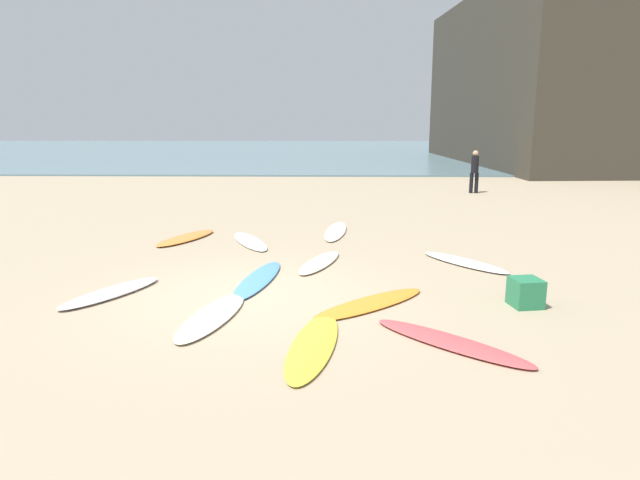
% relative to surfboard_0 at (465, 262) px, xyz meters
% --- Properties ---
extents(ground_plane, '(120.00, 120.00, 0.00)m').
position_rel_surfboard_0_xyz_m(ground_plane, '(-4.00, -2.13, -0.04)').
color(ground_plane, tan).
extents(ocean_water, '(120.00, 40.00, 0.08)m').
position_rel_surfboard_0_xyz_m(ocean_water, '(-4.00, 36.61, 0.00)').
color(ocean_water, slate).
rests_on(ocean_water, ground_plane).
extents(surfboard_0, '(1.68, 1.99, 0.08)m').
position_rel_surfboard_0_xyz_m(surfboard_0, '(0.00, 0.00, 0.00)').
color(surfboard_0, silver).
rests_on(surfboard_0, ground_plane).
extents(surfboard_1, '(0.98, 2.21, 0.07)m').
position_rel_surfboard_0_xyz_m(surfboard_1, '(-4.38, -3.18, -0.00)').
color(surfboard_1, white).
rests_on(surfboard_1, ground_plane).
extents(surfboard_2, '(2.08, 1.95, 0.06)m').
position_rel_surfboard_0_xyz_m(surfboard_2, '(-2.04, -2.55, -0.01)').
color(surfboard_2, orange).
rests_on(surfboard_2, ground_plane).
extents(surfboard_3, '(0.78, 2.60, 0.07)m').
position_rel_surfboard_0_xyz_m(surfboard_3, '(-2.55, 3.10, -0.00)').
color(surfboard_3, '#F2E4CF').
rests_on(surfboard_3, ground_plane).
extents(surfboard_4, '(1.36, 2.23, 0.06)m').
position_rel_surfboard_0_xyz_m(surfboard_4, '(-4.55, 1.86, -0.01)').
color(surfboard_4, white).
rests_on(surfboard_4, ground_plane).
extents(surfboard_5, '(2.01, 1.91, 0.07)m').
position_rel_surfboard_0_xyz_m(surfboard_5, '(-1.11, -4.06, -0.01)').
color(surfboard_5, '#DB5051').
rests_on(surfboard_5, ground_plane).
extents(surfboard_6, '(0.87, 2.36, 0.06)m').
position_rel_surfboard_0_xyz_m(surfboard_6, '(-2.87, -4.19, -0.01)').
color(surfboard_6, yellow).
rests_on(surfboard_6, ground_plane).
extents(surfboard_7, '(0.87, 2.51, 0.07)m').
position_rel_surfboard_0_xyz_m(surfboard_7, '(-3.95, -1.27, -0.00)').
color(surfboard_7, '#5193D7').
rests_on(surfboard_7, ground_plane).
extents(surfboard_8, '(1.40, 2.00, 0.09)m').
position_rel_surfboard_0_xyz_m(surfboard_8, '(-6.26, -2.13, 0.01)').
color(surfboard_8, white).
rests_on(surfboard_8, ground_plane).
extents(surfboard_9, '(1.08, 2.03, 0.07)m').
position_rel_surfboard_0_xyz_m(surfboard_9, '(-2.88, -0.06, -0.00)').
color(surfboard_9, silver).
rests_on(surfboard_9, ground_plane).
extents(surfboard_10, '(1.35, 2.13, 0.09)m').
position_rel_surfboard_0_xyz_m(surfboard_10, '(-6.13, 2.15, 0.01)').
color(surfboard_10, orange).
rests_on(surfboard_10, ground_plane).
extents(beachgoer_near, '(0.34, 0.28, 1.62)m').
position_rel_surfboard_0_xyz_m(beachgoer_near, '(2.79, 10.74, 0.86)').
color(beachgoer_near, black).
rests_on(beachgoer_near, ground_plane).
extents(beach_cooler, '(0.50, 0.51, 0.44)m').
position_rel_surfboard_0_xyz_m(beach_cooler, '(0.35, -2.53, 0.18)').
color(beach_cooler, '#287F51').
rests_on(beach_cooler, ground_plane).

